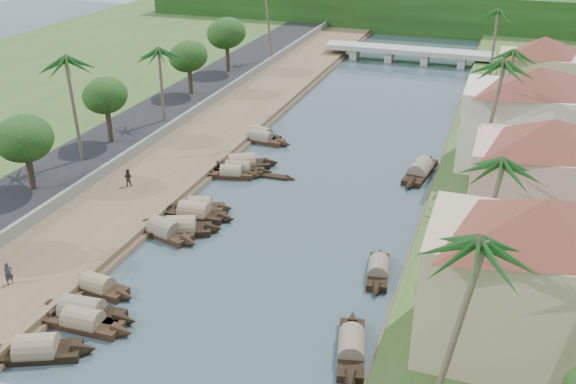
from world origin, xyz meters
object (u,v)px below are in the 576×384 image
(building_near, at_px, (531,277))
(sampan_1, at_px, (37,351))
(person_near, at_px, (9,273))
(bridge, at_px, (408,52))

(building_near, bearing_deg, sampan_1, -162.52)
(sampan_1, bearing_deg, person_near, 116.81)
(sampan_1, relative_size, person_near, 4.34)
(bridge, height_order, building_near, building_near)
(bridge, height_order, person_near, person_near)
(bridge, relative_size, building_near, 1.89)
(bridge, bearing_deg, person_near, -101.41)
(sampan_1, xyz_separation_m, person_near, (-6.34, 5.18, 1.25))
(bridge, xyz_separation_m, building_near, (18.99, -74.00, 4.66))
(building_near, relative_size, person_near, 8.54)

